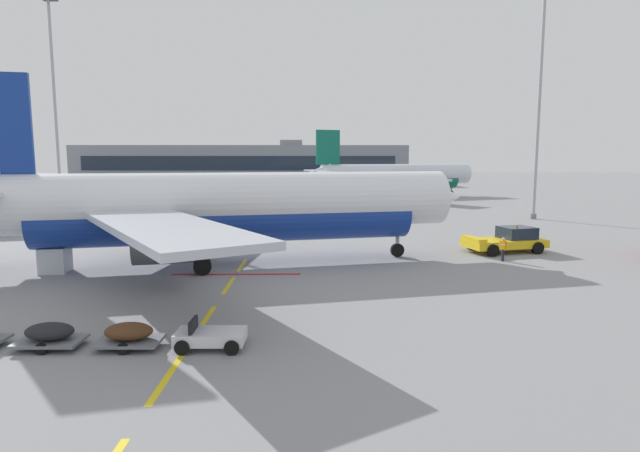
{
  "coord_description": "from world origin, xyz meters",
  "views": [
    {
      "loc": [
        22.86,
        -9.83,
        7.19
      ],
      "look_at": [
        23.26,
        26.62,
        2.41
      ],
      "focal_mm": 29.42,
      "sensor_mm": 36.0,
      "label": 1
    }
  ],
  "objects_px": {
    "catering_truck": "(16,214)",
    "ground_crew_worker": "(503,248)",
    "airliner_foreground": "(222,206)",
    "uld_cargo_container": "(55,260)",
    "apron_light_mast_far": "(541,75)",
    "baggage_train": "(90,335)",
    "airliner_mid_left": "(395,176)",
    "pushback_tug": "(507,240)",
    "apron_light_mast_near": "(53,81)"
  },
  "relations": [
    {
      "from": "catering_truck",
      "to": "ground_crew_worker",
      "type": "distance_m",
      "value": 45.37
    },
    {
      "from": "airliner_foreground",
      "to": "uld_cargo_container",
      "type": "relative_size",
      "value": 19.85
    },
    {
      "from": "airliner_foreground",
      "to": "apron_light_mast_far",
      "type": "xyz_separation_m",
      "value": [
        31.94,
        26.19,
        12.53
      ]
    },
    {
      "from": "baggage_train",
      "to": "uld_cargo_container",
      "type": "relative_size",
      "value": 6.67
    },
    {
      "from": "catering_truck",
      "to": "uld_cargo_container",
      "type": "xyz_separation_m",
      "value": [
        13.07,
        -19.08,
        -0.85
      ]
    },
    {
      "from": "airliner_mid_left",
      "to": "catering_truck",
      "type": "height_order",
      "value": "airliner_mid_left"
    },
    {
      "from": "apron_light_mast_far",
      "to": "pushback_tug",
      "type": "bearing_deg",
      "value": -117.14
    },
    {
      "from": "airliner_mid_left",
      "to": "uld_cargo_container",
      "type": "xyz_separation_m",
      "value": [
        -30.83,
        -61.8,
        -3.02
      ]
    },
    {
      "from": "airliner_mid_left",
      "to": "catering_truck",
      "type": "bearing_deg",
      "value": -135.78
    },
    {
      "from": "ground_crew_worker",
      "to": "apron_light_mast_near",
      "type": "distance_m",
      "value": 61.07
    },
    {
      "from": "catering_truck",
      "to": "apron_light_mast_near",
      "type": "height_order",
      "value": "apron_light_mast_near"
    },
    {
      "from": "catering_truck",
      "to": "apron_light_mast_far",
      "type": "height_order",
      "value": "apron_light_mast_far"
    },
    {
      "from": "airliner_foreground",
      "to": "apron_light_mast_near",
      "type": "height_order",
      "value": "apron_light_mast_near"
    },
    {
      "from": "ground_crew_worker",
      "to": "airliner_foreground",
      "type": "bearing_deg",
      "value": -176.8
    },
    {
      "from": "apron_light_mast_near",
      "to": "apron_light_mast_far",
      "type": "bearing_deg",
      "value": -9.37
    },
    {
      "from": "uld_cargo_container",
      "to": "pushback_tug",
      "type": "bearing_deg",
      "value": 12.58
    },
    {
      "from": "pushback_tug",
      "to": "apron_light_mast_far",
      "type": "distance_m",
      "value": 28.76
    },
    {
      "from": "ground_crew_worker",
      "to": "apron_light_mast_near",
      "type": "relative_size",
      "value": 0.06
    },
    {
      "from": "pushback_tug",
      "to": "apron_light_mast_near",
      "type": "height_order",
      "value": "apron_light_mast_near"
    },
    {
      "from": "pushback_tug",
      "to": "apron_light_mast_far",
      "type": "bearing_deg",
      "value": 62.86
    },
    {
      "from": "airliner_mid_left",
      "to": "baggage_train",
      "type": "height_order",
      "value": "airliner_mid_left"
    },
    {
      "from": "ground_crew_worker",
      "to": "apron_light_mast_far",
      "type": "relative_size",
      "value": 0.06
    },
    {
      "from": "pushback_tug",
      "to": "apron_light_mast_far",
      "type": "relative_size",
      "value": 0.24
    },
    {
      "from": "ground_crew_worker",
      "to": "apron_light_mast_far",
      "type": "xyz_separation_m",
      "value": [
        12.62,
        25.11,
        15.54
      ]
    },
    {
      "from": "airliner_foreground",
      "to": "ground_crew_worker",
      "type": "distance_m",
      "value": 19.58
    },
    {
      "from": "apron_light_mast_near",
      "to": "pushback_tug",
      "type": "bearing_deg",
      "value": -32.69
    },
    {
      "from": "baggage_train",
      "to": "ground_crew_worker",
      "type": "bearing_deg",
      "value": 37.52
    },
    {
      "from": "uld_cargo_container",
      "to": "apron_light_mast_far",
      "type": "height_order",
      "value": "apron_light_mast_far"
    },
    {
      "from": "ground_crew_worker",
      "to": "apron_light_mast_far",
      "type": "bearing_deg",
      "value": 63.32
    },
    {
      "from": "uld_cargo_container",
      "to": "apron_light_mast_far",
      "type": "bearing_deg",
      "value": 34.05
    },
    {
      "from": "baggage_train",
      "to": "apron_light_mast_near",
      "type": "relative_size",
      "value": 0.42
    },
    {
      "from": "airliner_mid_left",
      "to": "pushback_tug",
      "type": "bearing_deg",
      "value": -89.75
    },
    {
      "from": "airliner_mid_left",
      "to": "airliner_foreground",
      "type": "bearing_deg",
      "value": -109.15
    },
    {
      "from": "catering_truck",
      "to": "baggage_train",
      "type": "bearing_deg",
      "value": -57.21
    },
    {
      "from": "uld_cargo_container",
      "to": "airliner_mid_left",
      "type": "bearing_deg",
      "value": 63.49
    },
    {
      "from": "airliner_foreground",
      "to": "catering_truck",
      "type": "distance_m",
      "value": 28.77
    },
    {
      "from": "baggage_train",
      "to": "apron_light_mast_near",
      "type": "xyz_separation_m",
      "value": [
        -25.68,
        51.66,
        16.54
      ]
    },
    {
      "from": "airliner_mid_left",
      "to": "ground_crew_worker",
      "type": "bearing_deg",
      "value": -91.32
    },
    {
      "from": "baggage_train",
      "to": "ground_crew_worker",
      "type": "distance_m",
      "value": 27.35
    },
    {
      "from": "uld_cargo_container",
      "to": "apron_light_mast_near",
      "type": "distance_m",
      "value": 45.34
    },
    {
      "from": "airliner_foreground",
      "to": "pushback_tug",
      "type": "xyz_separation_m",
      "value": [
        20.91,
        4.66,
        -3.05
      ]
    },
    {
      "from": "uld_cargo_container",
      "to": "catering_truck",
      "type": "bearing_deg",
      "value": 124.41
    },
    {
      "from": "baggage_train",
      "to": "catering_truck",
      "type": "bearing_deg",
      "value": 122.79
    },
    {
      "from": "apron_light_mast_far",
      "to": "uld_cargo_container",
      "type": "bearing_deg",
      "value": -145.95
    },
    {
      "from": "uld_cargo_container",
      "to": "apron_light_mast_far",
      "type": "relative_size",
      "value": 0.07
    },
    {
      "from": "pushback_tug",
      "to": "ground_crew_worker",
      "type": "distance_m",
      "value": 3.92
    },
    {
      "from": "pushback_tug",
      "to": "uld_cargo_container",
      "type": "relative_size",
      "value": 3.74
    },
    {
      "from": "catering_truck",
      "to": "apron_light_mast_near",
      "type": "relative_size",
      "value": 0.26
    },
    {
      "from": "catering_truck",
      "to": "uld_cargo_container",
      "type": "bearing_deg",
      "value": -55.59
    },
    {
      "from": "apron_light_mast_near",
      "to": "airliner_mid_left",
      "type": "bearing_deg",
      "value": 25.7
    }
  ]
}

